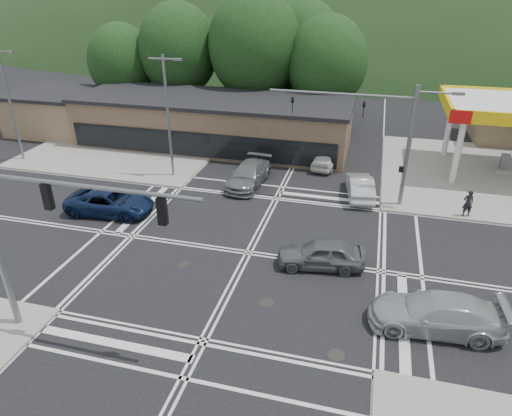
% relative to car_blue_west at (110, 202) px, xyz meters
% --- Properties ---
extents(ground, '(120.00, 120.00, 0.00)m').
position_rel_car_blue_west_xyz_m(ground, '(9.89, -2.36, -0.78)').
color(ground, black).
rests_on(ground, ground).
extents(sidewalk_ne, '(16.00, 16.00, 0.15)m').
position_rel_car_blue_west_xyz_m(sidewalk_ne, '(24.89, 12.64, -0.70)').
color(sidewalk_ne, gray).
rests_on(sidewalk_ne, ground).
extents(sidewalk_nw, '(16.00, 16.00, 0.15)m').
position_rel_car_blue_west_xyz_m(sidewalk_nw, '(-5.11, 12.64, -0.70)').
color(sidewalk_nw, gray).
rests_on(sidewalk_nw, ground).
extents(commercial_row, '(24.00, 8.00, 4.00)m').
position_rel_car_blue_west_xyz_m(commercial_row, '(1.89, 14.64, 1.22)').
color(commercial_row, brown).
rests_on(commercial_row, ground).
extents(commercial_nw, '(8.00, 7.00, 3.60)m').
position_rel_car_blue_west_xyz_m(commercial_nw, '(-14.11, 14.64, 1.02)').
color(commercial_nw, '#846B4F').
rests_on(commercial_nw, ground).
extents(hill_north, '(252.00, 126.00, 140.00)m').
position_rel_car_blue_west_xyz_m(hill_north, '(9.89, 87.64, -0.78)').
color(hill_north, '#1E3718').
rests_on(hill_north, ground).
extents(tree_n_a, '(8.00, 8.00, 11.75)m').
position_rel_car_blue_west_xyz_m(tree_n_a, '(-4.11, 21.64, 6.36)').
color(tree_n_a, '#382619').
rests_on(tree_n_a, ground).
extents(tree_n_b, '(9.00, 9.00, 12.98)m').
position_rel_car_blue_west_xyz_m(tree_n_b, '(3.89, 21.64, 7.02)').
color(tree_n_b, '#382619').
rests_on(tree_n_b, ground).
extents(tree_n_c, '(7.60, 7.60, 10.87)m').
position_rel_car_blue_west_xyz_m(tree_n_c, '(10.89, 21.64, 5.71)').
color(tree_n_c, '#382619').
rests_on(tree_n_c, ground).
extents(tree_n_d, '(6.80, 6.80, 9.76)m').
position_rel_car_blue_west_xyz_m(tree_n_d, '(-10.11, 20.64, 5.06)').
color(tree_n_d, '#382619').
rests_on(tree_n_d, ground).
extents(tree_n_e, '(8.40, 8.40, 11.98)m').
position_rel_car_blue_west_xyz_m(tree_n_e, '(7.89, 25.64, 6.36)').
color(tree_n_e, '#382619').
rests_on(tree_n_e, ground).
extents(streetlight_nw, '(2.50, 0.25, 9.00)m').
position_rel_car_blue_west_xyz_m(streetlight_nw, '(1.45, 6.64, 4.27)').
color(streetlight_nw, slate).
rests_on(streetlight_nw, ground).
extents(streetlight_w, '(2.50, 0.25, 9.00)m').
position_rel_car_blue_west_xyz_m(streetlight_w, '(-12.05, 6.64, 4.27)').
color(streetlight_w, slate).
rests_on(streetlight_w, ground).
extents(signal_mast_ne, '(11.65, 0.30, 8.00)m').
position_rel_car_blue_west_xyz_m(signal_mast_ne, '(16.83, 5.84, 4.30)').
color(signal_mast_ne, slate).
rests_on(signal_mast_ne, ground).
extents(signal_mast_sw, '(9.14, 0.28, 8.00)m').
position_rel_car_blue_west_xyz_m(signal_mast_sw, '(3.50, -10.56, 4.34)').
color(signal_mast_sw, slate).
rests_on(signal_mast_sw, ground).
extents(car_blue_west, '(5.79, 3.04, 1.55)m').
position_rel_car_blue_west_xyz_m(car_blue_west, '(0.00, 0.00, 0.00)').
color(car_blue_west, '#0E1C3D').
rests_on(car_blue_west, ground).
extents(car_grey_center, '(4.76, 2.51, 1.55)m').
position_rel_car_blue_west_xyz_m(car_grey_center, '(13.90, -2.66, -0.00)').
color(car_grey_center, '#5C5F61').
rests_on(car_grey_center, ground).
extents(car_silver_east, '(5.79, 2.66, 1.64)m').
position_rel_car_blue_west_xyz_m(car_silver_east, '(19.31, -6.18, 0.04)').
color(car_silver_east, '#A5A8AC').
rests_on(car_silver_east, ground).
extents(car_queue_a, '(2.34, 4.84, 1.53)m').
position_rel_car_blue_west_xyz_m(car_queue_a, '(15.39, 6.64, -0.01)').
color(car_queue_a, silver).
rests_on(car_queue_a, ground).
extents(car_queue_b, '(2.21, 4.44, 1.45)m').
position_rel_car_blue_west_xyz_m(car_queue_b, '(12.45, 11.64, -0.05)').
color(car_queue_b, silver).
rests_on(car_queue_b, ground).
extents(car_northbound, '(2.61, 5.61, 1.58)m').
position_rel_car_blue_west_xyz_m(car_northbound, '(7.38, 6.64, 0.02)').
color(car_northbound, slate).
rests_on(car_northbound, ground).
extents(pedestrian, '(0.71, 0.53, 1.76)m').
position_rel_car_blue_west_xyz_m(pedestrian, '(22.09, 5.14, 0.25)').
color(pedestrian, black).
rests_on(pedestrian, sidewalk_ne).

